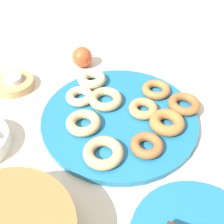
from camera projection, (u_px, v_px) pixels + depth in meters
The scene contains 15 objects.
ground_plane at pixel (119, 119), 0.70m from camera, with size 2.40×2.40×0.00m, color beige.
donut_plate at pixel (119, 117), 0.69m from camera, with size 0.41×0.41×0.02m, color #1E6B93.
donut_0 at pixel (83, 123), 0.65m from camera, with size 0.09×0.09×0.02m, color tan.
donut_1 at pixel (156, 90), 0.75m from camera, with size 0.08×0.08×0.02m, color #AD6B33.
donut_2 at pixel (147, 145), 0.60m from camera, with size 0.08×0.08×0.02m, color #995B2D.
donut_3 at pixel (105, 99), 0.72m from camera, with size 0.09×0.09×0.02m, color tan.
donut_4 at pixel (92, 79), 0.78m from camera, with size 0.08×0.08×0.03m, color #EABC84.
donut_5 at pixel (103, 153), 0.58m from camera, with size 0.09×0.09×0.02m, color tan.
donut_6 at pixel (167, 122), 0.65m from camera, with size 0.09×0.09×0.03m, color #AD6B33.
donut_7 at pixel (80, 96), 0.72m from camera, with size 0.08×0.08×0.02m, color #EABC84.
donut_8 at pixel (184, 104), 0.70m from camera, with size 0.09×0.09×0.02m, color #995B2D.
donut_9 at pixel (143, 109), 0.69m from camera, with size 0.08×0.08×0.02m, color #C6844C.
candle_holder at pixel (14, 84), 0.79m from camera, with size 0.12×0.12×0.02m, color tan.
tealight at pixel (13, 79), 0.78m from camera, with size 0.05×0.05×0.01m, color silver.
apple at pixel (82, 57), 0.86m from camera, with size 0.07×0.07×0.07m, color #CC4C23.
Camera 1 is at (-0.31, 0.39, 0.49)m, focal length 42.12 mm.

